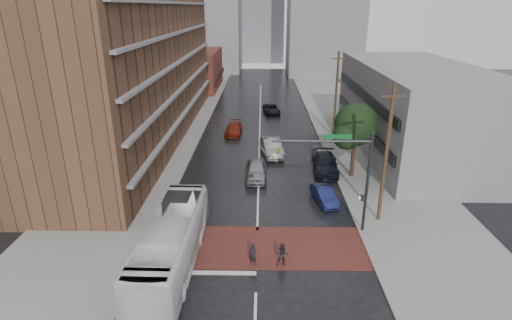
{
  "coord_description": "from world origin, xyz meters",
  "views": [
    {
      "loc": [
        0.29,
        -21.72,
        14.63
      ],
      "look_at": [
        -0.16,
        7.14,
        3.5
      ],
      "focal_mm": 28.0,
      "sensor_mm": 36.0,
      "label": 1
    }
  ],
  "objects_px": {
    "car_parked_near": "(324,195)",
    "car_parked_far": "(322,155)",
    "pedestrian_a": "(253,255)",
    "pedestrian_b": "(283,255)",
    "car_travel_a": "(256,170)",
    "transit_bus": "(171,243)",
    "car_travel_c": "(234,129)",
    "car_travel_b": "(272,147)",
    "car_parked_mid": "(326,164)",
    "suv_travel": "(272,109)"
  },
  "relations": [
    {
      "from": "pedestrian_b",
      "to": "suv_travel",
      "type": "xyz_separation_m",
      "value": [
        0.1,
        36.74,
        -0.11
      ]
    },
    {
      "from": "transit_bus",
      "to": "car_parked_mid",
      "type": "relative_size",
      "value": 2.12
    },
    {
      "from": "pedestrian_b",
      "to": "car_parked_near",
      "type": "distance_m",
      "value": 9.2
    },
    {
      "from": "pedestrian_b",
      "to": "transit_bus",
      "type": "bearing_deg",
      "value": -174.5
    },
    {
      "from": "car_travel_a",
      "to": "car_parked_far",
      "type": "distance_m",
      "value": 7.87
    },
    {
      "from": "transit_bus",
      "to": "car_travel_c",
      "type": "relative_size",
      "value": 2.47
    },
    {
      "from": "car_travel_a",
      "to": "car_parked_mid",
      "type": "bearing_deg",
      "value": 13.17
    },
    {
      "from": "car_travel_b",
      "to": "suv_travel",
      "type": "height_order",
      "value": "car_travel_b"
    },
    {
      "from": "car_travel_b",
      "to": "pedestrian_a",
      "type": "bearing_deg",
      "value": -103.12
    },
    {
      "from": "suv_travel",
      "to": "car_parked_near",
      "type": "bearing_deg",
      "value": -90.38
    },
    {
      "from": "car_travel_c",
      "to": "suv_travel",
      "type": "bearing_deg",
      "value": 68.38
    },
    {
      "from": "pedestrian_a",
      "to": "transit_bus",
      "type": "bearing_deg",
      "value": -154.27
    },
    {
      "from": "pedestrian_a",
      "to": "suv_travel",
      "type": "distance_m",
      "value": 36.79
    },
    {
      "from": "transit_bus",
      "to": "car_parked_near",
      "type": "bearing_deg",
      "value": 40.72
    },
    {
      "from": "transit_bus",
      "to": "pedestrian_b",
      "type": "xyz_separation_m",
      "value": [
        6.59,
        0.1,
        -0.84
      ]
    },
    {
      "from": "transit_bus",
      "to": "car_parked_far",
      "type": "relative_size",
      "value": 2.93
    },
    {
      "from": "pedestrian_a",
      "to": "suv_travel",
      "type": "bearing_deg",
      "value": 111.59
    },
    {
      "from": "car_travel_a",
      "to": "car_parked_near",
      "type": "height_order",
      "value": "car_travel_a"
    },
    {
      "from": "car_travel_a",
      "to": "car_parked_far",
      "type": "relative_size",
      "value": 1.21
    },
    {
      "from": "pedestrian_a",
      "to": "car_travel_a",
      "type": "height_order",
      "value": "car_travel_a"
    },
    {
      "from": "pedestrian_a",
      "to": "car_travel_a",
      "type": "relative_size",
      "value": 0.32
    },
    {
      "from": "car_travel_b",
      "to": "car_parked_mid",
      "type": "bearing_deg",
      "value": -50.81
    },
    {
      "from": "pedestrian_b",
      "to": "car_travel_a",
      "type": "bearing_deg",
      "value": 102.43
    },
    {
      "from": "car_travel_b",
      "to": "car_parked_near",
      "type": "relative_size",
      "value": 1.38
    },
    {
      "from": "car_parked_far",
      "to": "car_travel_c",
      "type": "bearing_deg",
      "value": 132.89
    },
    {
      "from": "car_travel_c",
      "to": "car_parked_far",
      "type": "height_order",
      "value": "car_travel_c"
    },
    {
      "from": "pedestrian_a",
      "to": "pedestrian_b",
      "type": "bearing_deg",
      "value": 24.51
    },
    {
      "from": "transit_bus",
      "to": "car_travel_c",
      "type": "xyz_separation_m",
      "value": [
        1.86,
        26.56,
        -0.92
      ]
    },
    {
      "from": "pedestrian_b",
      "to": "car_parked_mid",
      "type": "distance_m",
      "value": 15.45
    },
    {
      "from": "pedestrian_a",
      "to": "car_travel_b",
      "type": "xyz_separation_m",
      "value": [
        1.53,
        19.23,
        0.12
      ]
    },
    {
      "from": "pedestrian_b",
      "to": "car_parked_mid",
      "type": "bearing_deg",
      "value": 76.77
    },
    {
      "from": "pedestrian_a",
      "to": "pedestrian_b",
      "type": "relative_size",
      "value": 0.99
    },
    {
      "from": "pedestrian_a",
      "to": "car_travel_b",
      "type": "bearing_deg",
      "value": 109.95
    },
    {
      "from": "suv_travel",
      "to": "car_parked_far",
      "type": "bearing_deg",
      "value": -84.1
    },
    {
      "from": "car_parked_near",
      "to": "car_parked_far",
      "type": "relative_size",
      "value": 0.97
    },
    {
      "from": "pedestrian_a",
      "to": "car_parked_mid",
      "type": "bearing_deg",
      "value": 90.64
    },
    {
      "from": "pedestrian_a",
      "to": "car_parked_far",
      "type": "distance_m",
      "value": 18.67
    },
    {
      "from": "pedestrian_a",
      "to": "suv_travel",
      "type": "relative_size",
      "value": 0.32
    },
    {
      "from": "car_parked_near",
      "to": "car_parked_far",
      "type": "distance_m",
      "value": 9.14
    },
    {
      "from": "transit_bus",
      "to": "car_travel_b",
      "type": "relative_size",
      "value": 2.19
    },
    {
      "from": "pedestrian_b",
      "to": "car_parked_near",
      "type": "height_order",
      "value": "pedestrian_b"
    },
    {
      "from": "suv_travel",
      "to": "transit_bus",
      "type": "bearing_deg",
      "value": -107.93
    },
    {
      "from": "transit_bus",
      "to": "suv_travel",
      "type": "relative_size",
      "value": 2.49
    },
    {
      "from": "pedestrian_b",
      "to": "car_travel_c",
      "type": "height_order",
      "value": "pedestrian_b"
    },
    {
      "from": "car_travel_a",
      "to": "pedestrian_a",
      "type": "bearing_deg",
      "value": -90.38
    },
    {
      "from": "pedestrian_a",
      "to": "car_parked_far",
      "type": "bearing_deg",
      "value": 94.1
    },
    {
      "from": "car_travel_c",
      "to": "suv_travel",
      "type": "distance_m",
      "value": 11.36
    },
    {
      "from": "pedestrian_a",
      "to": "car_parked_mid",
      "type": "relative_size",
      "value": 0.28
    },
    {
      "from": "car_parked_far",
      "to": "suv_travel",
      "type": "bearing_deg",
      "value": 99.87
    },
    {
      "from": "car_travel_c",
      "to": "pedestrian_a",
      "type": "bearing_deg",
      "value": -80.13
    }
  ]
}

